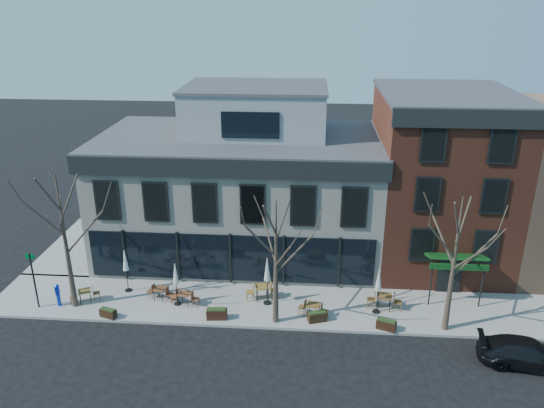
# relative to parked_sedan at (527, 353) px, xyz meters

# --- Properties ---
(ground) EXTENTS (120.00, 120.00, 0.00)m
(ground) POSITION_rel_parked_sedan_xyz_m (-15.27, 6.42, -0.66)
(ground) COLOR black
(ground) RESTS_ON ground
(sidewalk_front) EXTENTS (33.50, 4.70, 0.15)m
(sidewalk_front) POSITION_rel_parked_sedan_xyz_m (-12.02, 4.27, -0.59)
(sidewalk_front) COLOR gray
(sidewalk_front) RESTS_ON ground
(sidewalk_side) EXTENTS (4.50, 12.00, 0.15)m
(sidewalk_side) POSITION_rel_parked_sedan_xyz_m (-26.52, 12.42, -0.59)
(sidewalk_side) COLOR gray
(sidewalk_side) RESTS_ON ground
(corner_building) EXTENTS (18.39, 10.39, 11.10)m
(corner_building) POSITION_rel_parked_sedan_xyz_m (-15.20, 11.49, 4.06)
(corner_building) COLOR silver
(corner_building) RESTS_ON ground
(red_brick_building) EXTENTS (8.20, 11.78, 11.18)m
(red_brick_building) POSITION_rel_parked_sedan_xyz_m (-2.27, 11.40, 4.97)
(red_brick_building) COLOR brown
(red_brick_building) RESTS_ON ground
(tree_corner) EXTENTS (3.93, 3.98, 7.92)m
(tree_corner) POSITION_rel_parked_sedan_xyz_m (-23.76, 3.22, 3.59)
(tree_corner) COLOR #382B21
(tree_corner) RESTS_ON sidewalk_front
(tree_mid) EXTENTS (3.50, 3.55, 7.04)m
(tree_mid) POSITION_rel_parked_sedan_xyz_m (-12.26, 2.52, 3.13)
(tree_mid) COLOR #382B21
(tree_mid) RESTS_ON sidewalk_front
(tree_right) EXTENTS (3.72, 3.77, 7.48)m
(tree_right) POSITION_rel_parked_sedan_xyz_m (-3.26, 2.52, 3.36)
(tree_right) COLOR #382B21
(tree_right) RESTS_ON sidewalk_front
(sign_pole) EXTENTS (0.50, 0.10, 3.40)m
(sign_pole) POSITION_rel_parked_sedan_xyz_m (-25.77, 2.92, 1.41)
(sign_pole) COLOR black
(sign_pole) RESTS_ON sidewalk_front
(parked_sedan) EXTENTS (4.78, 2.47, 1.33)m
(parked_sedan) POSITION_rel_parked_sedan_xyz_m (0.00, 0.00, 0.00)
(parked_sedan) COLOR black
(parked_sedan) RESTS_ON ground
(call_box) EXTENTS (0.29, 0.28, 1.39)m
(call_box) POSITION_rel_parked_sedan_xyz_m (-24.67, 3.16, 0.22)
(call_box) COLOR #0E29B6
(call_box) RESTS_ON sidewalk_front
(cafe_set_0) EXTENTS (1.70, 1.09, 0.89)m
(cafe_set_0) POSITION_rel_parked_sedan_xyz_m (-23.34, 3.67, -0.06)
(cafe_set_0) COLOR brown
(cafe_set_0) RESTS_ON sidewalk_front
(cafe_set_1) EXTENTS (1.72, 0.80, 0.88)m
(cafe_set_1) POSITION_rel_parked_sedan_xyz_m (-19.08, 4.25, -0.06)
(cafe_set_1) COLOR brown
(cafe_set_1) RESTS_ON sidewalk_front
(cafe_set_2) EXTENTS (1.75, 0.78, 0.90)m
(cafe_set_2) POSITION_rel_parked_sedan_xyz_m (-17.54, 3.80, -0.05)
(cafe_set_2) COLOR brown
(cafe_set_2) RESTS_ON sidewalk_front
(cafe_set_3) EXTENTS (1.98, 0.93, 1.02)m
(cafe_set_3) POSITION_rel_parked_sedan_xyz_m (-13.21, 4.76, 0.01)
(cafe_set_3) COLOR olive
(cafe_set_3) RESTS_ON sidewalk_front
(cafe_set_4) EXTENTS (1.76, 0.89, 0.90)m
(cafe_set_4) POSITION_rel_parked_sedan_xyz_m (-10.24, 3.18, -0.05)
(cafe_set_4) COLOR brown
(cafe_set_4) RESTS_ON sidewalk_front
(cafe_set_5) EXTENTS (1.99, 0.87, 1.03)m
(cafe_set_5) POSITION_rel_parked_sedan_xyz_m (-6.27, 4.23, 0.02)
(cafe_set_5) COLOR brown
(cafe_set_5) RESTS_ON sidewalk_front
(umbrella_0) EXTENTS (0.43, 0.43, 2.68)m
(umbrella_0) POSITION_rel_parked_sedan_xyz_m (-21.28, 5.04, 1.38)
(umbrella_0) COLOR black
(umbrella_0) RESTS_ON sidewalk_front
(umbrella_1) EXTENTS (0.42, 0.42, 2.60)m
(umbrella_1) POSITION_rel_parked_sedan_xyz_m (-17.99, 3.80, 1.32)
(umbrella_1) COLOR black
(umbrella_1) RESTS_ON sidewalk_front
(umbrella_2) EXTENTS (0.46, 0.46, 2.89)m
(umbrella_2) POSITION_rel_parked_sedan_xyz_m (-12.87, 4.27, 1.53)
(umbrella_2) COLOR black
(umbrella_2) RESTS_ON sidewalk_front
(umbrella_4) EXTENTS (0.44, 0.44, 2.73)m
(umbrella_4) POSITION_rel_parked_sedan_xyz_m (-6.74, 3.83, 1.42)
(umbrella_4) COLOR black
(umbrella_4) RESTS_ON sidewalk_front
(planter_0) EXTENTS (1.00, 0.64, 0.52)m
(planter_0) POSITION_rel_parked_sedan_xyz_m (-21.46, 2.22, -0.25)
(planter_0) COLOR black
(planter_0) RESTS_ON sidewalk_front
(planter_1) EXTENTS (1.15, 0.54, 0.63)m
(planter_1) POSITION_rel_parked_sedan_xyz_m (-15.48, 2.52, -0.20)
(planter_1) COLOR black
(planter_1) RESTS_ON sidewalk_front
(planter_2) EXTENTS (1.10, 0.72, 0.57)m
(planter_2) POSITION_rel_parked_sedan_xyz_m (-10.02, 2.69, -0.23)
(planter_2) COLOR black
(planter_2) RESTS_ON sidewalk_front
(planter_3) EXTENTS (1.10, 0.74, 0.57)m
(planter_3) POSITION_rel_parked_sedan_xyz_m (-6.39, 2.22, -0.23)
(planter_3) COLOR black
(planter_3) RESTS_ON sidewalk_front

